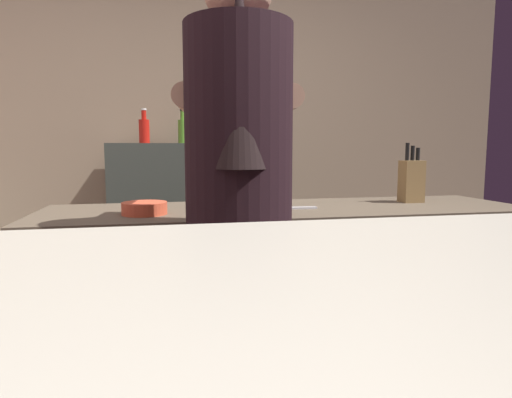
{
  "coord_description": "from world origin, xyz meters",
  "views": [
    {
      "loc": [
        -0.16,
        -1.2,
        1.17
      ],
      "look_at": [
        -0.07,
        -0.75,
        1.12
      ],
      "focal_mm": 30.25,
      "sensor_mm": 36.0,
      "label": 1
    }
  ],
  "objects_px": {
    "mixing_bowl": "(144,208)",
    "chefs_knife": "(289,208)",
    "knife_block": "(411,180)",
    "bottle_vinegar": "(183,130)",
    "bottle_soy": "(144,130)",
    "bottle_hot_sauce": "(200,132)",
    "bartender": "(239,194)"
  },
  "relations": [
    {
      "from": "mixing_bowl",
      "to": "knife_block",
      "type": "bearing_deg",
      "value": 6.97
    },
    {
      "from": "bartender",
      "to": "bottle_hot_sauce",
      "type": "xyz_separation_m",
      "value": [
        0.01,
        1.86,
        0.26
      ]
    },
    {
      "from": "knife_block",
      "to": "bottle_vinegar",
      "type": "relative_size",
      "value": 1.17
    },
    {
      "from": "mixing_bowl",
      "to": "chefs_knife",
      "type": "xyz_separation_m",
      "value": [
        0.6,
        0.04,
        -0.02
      ]
    },
    {
      "from": "mixing_bowl",
      "to": "bottle_soy",
      "type": "bearing_deg",
      "value": 92.62
    },
    {
      "from": "chefs_knife",
      "to": "knife_block",
      "type": "bearing_deg",
      "value": 14.08
    },
    {
      "from": "mixing_bowl",
      "to": "chefs_knife",
      "type": "bearing_deg",
      "value": 3.39
    },
    {
      "from": "mixing_bowl",
      "to": "bottle_vinegar",
      "type": "xyz_separation_m",
      "value": [
        0.2,
        1.42,
        0.36
      ]
    },
    {
      "from": "bottle_vinegar",
      "to": "bottle_soy",
      "type": "bearing_deg",
      "value": 177.19
    },
    {
      "from": "mixing_bowl",
      "to": "bottle_soy",
      "type": "xyz_separation_m",
      "value": [
        -0.07,
        1.43,
        0.36
      ]
    },
    {
      "from": "bottle_soy",
      "to": "bottle_vinegar",
      "type": "bearing_deg",
      "value": -2.81
    },
    {
      "from": "bottle_soy",
      "to": "knife_block",
      "type": "bearing_deg",
      "value": -44.5
    },
    {
      "from": "knife_block",
      "to": "bottle_hot_sauce",
      "type": "xyz_separation_m",
      "value": [
        -0.91,
        1.34,
        0.27
      ]
    },
    {
      "from": "mixing_bowl",
      "to": "bottle_vinegar",
      "type": "height_order",
      "value": "bottle_vinegar"
    },
    {
      "from": "bottle_vinegar",
      "to": "bottle_hot_sauce",
      "type": "xyz_separation_m",
      "value": [
        0.13,
        0.07,
        -0.01
      ]
    },
    {
      "from": "mixing_bowl",
      "to": "chefs_knife",
      "type": "distance_m",
      "value": 0.6
    },
    {
      "from": "bottle_hot_sauce",
      "to": "bartender",
      "type": "bearing_deg",
      "value": -90.37
    },
    {
      "from": "bottle_vinegar",
      "to": "bottle_soy",
      "type": "relative_size",
      "value": 1.0
    },
    {
      "from": "bottle_hot_sauce",
      "to": "bottle_soy",
      "type": "xyz_separation_m",
      "value": [
        -0.39,
        -0.06,
        0.01
      ]
    },
    {
      "from": "bottle_vinegar",
      "to": "knife_block",
      "type": "bearing_deg",
      "value": -50.71
    },
    {
      "from": "chefs_knife",
      "to": "bottle_hot_sauce",
      "type": "relative_size",
      "value": 1.12
    },
    {
      "from": "bartender",
      "to": "knife_block",
      "type": "relative_size",
      "value": 6.25
    },
    {
      "from": "bartender",
      "to": "mixing_bowl",
      "type": "xyz_separation_m",
      "value": [
        -0.31,
        0.37,
        -0.09
      ]
    },
    {
      "from": "bartender",
      "to": "knife_block",
      "type": "xyz_separation_m",
      "value": [
        0.92,
        0.52,
        -0.01
      ]
    },
    {
      "from": "chefs_knife",
      "to": "bottle_hot_sauce",
      "type": "distance_m",
      "value": 1.53
    },
    {
      "from": "bottle_hot_sauce",
      "to": "bottle_soy",
      "type": "relative_size",
      "value": 0.88
    },
    {
      "from": "knife_block",
      "to": "bottle_soy",
      "type": "relative_size",
      "value": 1.17
    },
    {
      "from": "knife_block",
      "to": "chefs_knife",
      "type": "distance_m",
      "value": 0.66
    },
    {
      "from": "chefs_knife",
      "to": "bottle_vinegar",
      "type": "relative_size",
      "value": 0.99
    },
    {
      "from": "knife_block",
      "to": "bottle_hot_sauce",
      "type": "bearing_deg",
      "value": 124.17
    },
    {
      "from": "knife_block",
      "to": "mixing_bowl",
      "type": "bearing_deg",
      "value": -173.03
    },
    {
      "from": "bottle_vinegar",
      "to": "chefs_knife",
      "type": "bearing_deg",
      "value": -74.05
    }
  ]
}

